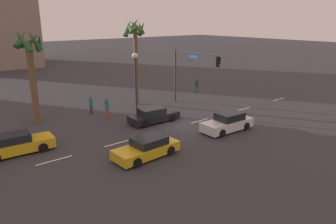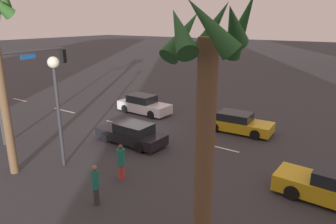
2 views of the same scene
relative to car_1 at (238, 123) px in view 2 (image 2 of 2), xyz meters
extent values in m
plane|color=#333338|center=(6.26, 3.24, -0.61)|extent=(220.00, 220.00, 0.00)
cube|color=silver|center=(-4.99, 3.24, -0.60)|extent=(2.37, 0.14, 0.01)
cube|color=silver|center=(-0.25, 3.24, -0.60)|extent=(2.29, 0.14, 0.01)
cube|color=silver|center=(8.03, 3.24, -0.60)|extent=(2.10, 0.14, 0.01)
cube|color=silver|center=(13.98, 3.24, -0.60)|extent=(2.59, 0.14, 0.01)
cube|color=silver|center=(20.51, 3.24, -0.60)|extent=(2.11, 0.14, 0.01)
cube|color=gold|center=(-6.50, 5.92, -0.10)|extent=(4.78, 1.92, 0.71)
cylinder|color=black|center=(-5.00, 6.62, -0.29)|extent=(0.65, 0.26, 0.64)
cylinder|color=black|center=(-5.09, 5.06, -0.29)|extent=(0.65, 0.26, 0.64)
cube|color=gold|center=(-0.06, 0.00, -0.13)|extent=(4.53, 2.01, 0.64)
cube|color=black|center=(0.20, 0.01, 0.44)|extent=(2.21, 1.68, 0.51)
cylinder|color=black|center=(-1.40, -0.92, -0.29)|extent=(0.65, 0.25, 0.64)
cylinder|color=black|center=(-1.48, 0.79, -0.29)|extent=(0.65, 0.25, 0.64)
cylinder|color=black|center=(1.35, -0.79, -0.29)|extent=(0.65, 0.25, 0.64)
cylinder|color=black|center=(1.28, 0.91, -0.29)|extent=(0.65, 0.25, 0.64)
cube|color=silver|center=(7.95, 0.05, -0.09)|extent=(4.55, 1.97, 0.72)
cube|color=black|center=(8.22, 0.03, 0.57)|extent=(2.22, 1.65, 0.59)
cylinder|color=black|center=(6.53, -0.71, -0.29)|extent=(0.65, 0.25, 0.64)
cylinder|color=black|center=(6.61, 0.94, -0.29)|extent=(0.65, 0.25, 0.64)
cylinder|color=black|center=(9.30, -0.85, -0.29)|extent=(0.65, 0.25, 0.64)
cylinder|color=black|center=(9.38, 0.81, -0.29)|extent=(0.65, 0.25, 0.64)
cube|color=black|center=(4.71, 5.57, -0.15)|extent=(4.56, 1.89, 0.61)
cube|color=black|center=(4.44, 5.57, 0.43)|extent=(2.21, 1.60, 0.54)
cylinder|color=black|center=(6.13, 6.33, -0.29)|extent=(0.65, 0.24, 0.64)
cylinder|color=black|center=(6.08, 4.70, -0.29)|extent=(0.65, 0.24, 0.64)
cylinder|color=black|center=(3.34, 6.43, -0.29)|extent=(0.65, 0.24, 0.64)
cylinder|color=black|center=(3.28, 4.80, -0.29)|extent=(0.65, 0.24, 0.64)
cylinder|color=#38383D|center=(11.28, 7.34, 4.77)|extent=(0.87, 5.44, 0.12)
cube|color=black|center=(11.65, 4.63, 4.19)|extent=(0.36, 0.36, 0.95)
sphere|color=#360503|center=(11.68, 4.45, 4.49)|extent=(0.20, 0.20, 0.20)
sphere|color=#392605|center=(11.68, 4.45, 4.19)|extent=(0.20, 0.20, 0.20)
sphere|color=green|center=(11.68, 4.45, 3.89)|extent=(0.20, 0.20, 0.20)
cube|color=#1959B2|center=(11.24, 7.61, 4.45)|extent=(0.19, 1.10, 0.28)
cylinder|color=#2D2D33|center=(5.66, 9.83, 1.92)|extent=(0.18, 0.18, 5.06)
sphere|color=#F2EACC|center=(5.66, 9.83, 4.73)|extent=(0.56, 0.56, 0.56)
cylinder|color=#333338|center=(1.56, 11.43, -0.24)|extent=(0.29, 0.29, 0.74)
cylinder|color=#1E7266|center=(1.56, 11.43, 0.53)|extent=(0.39, 0.39, 0.80)
sphere|color=#8C664C|center=(1.56, 11.43, 1.04)|extent=(0.22, 0.22, 0.22)
cylinder|color=#BF3833|center=(2.12, 9.29, -0.24)|extent=(0.34, 0.34, 0.74)
cylinder|color=#1E7266|center=(2.12, 9.29, 0.54)|extent=(0.45, 0.45, 0.81)
sphere|color=brown|center=(2.12, 9.29, 1.05)|extent=(0.22, 0.22, 0.22)
cylinder|color=brown|center=(-3.37, 11.70, 2.81)|extent=(0.56, 0.56, 6.84)
cone|color=#235628|center=(-2.54, 11.57, 6.27)|extent=(0.80, 1.67, 1.55)
cone|color=#235628|center=(-2.87, 12.30, 6.39)|extent=(1.54, 1.42, 1.44)
cone|color=#235628|center=(-3.74, 12.40, 6.51)|extent=(1.57, 1.18, 1.56)
cone|color=#235628|center=(-4.00, 11.63, 6.52)|extent=(0.71, 1.36, 1.28)
cone|color=#235628|center=(-3.95, 10.97, 6.48)|extent=(1.50, 1.35, 1.87)
cone|color=#235628|center=(-3.07, 10.91, 6.40)|extent=(1.45, 0.99, 1.74)
cylinder|color=brown|center=(7.02, 11.73, 3.33)|extent=(0.40, 0.40, 7.87)
cone|color=#38702D|center=(6.70, 11.12, 7.45)|extent=(1.53, 1.16, 1.32)
camera|label=1|loc=(-11.01, -15.86, 8.17)|focal=33.90mm
camera|label=2|loc=(-6.94, 18.92, 6.61)|focal=32.68mm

